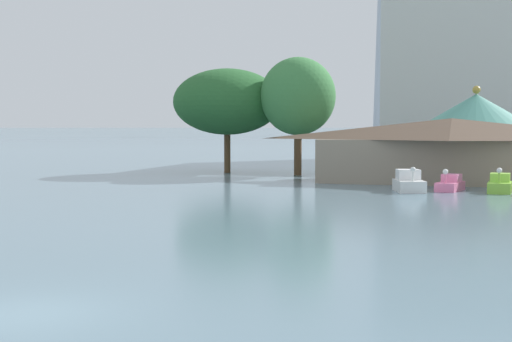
% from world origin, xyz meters
% --- Properties ---
extents(ground_plane, '(2000.00, 2000.00, 0.00)m').
position_xyz_m(ground_plane, '(0.00, 0.00, 0.00)').
color(ground_plane, slate).
extents(pedal_boat_white, '(2.44, 3.23, 1.69)m').
position_xyz_m(pedal_boat_white, '(5.75, 34.74, 0.57)').
color(pedal_boat_white, white).
rests_on(pedal_boat_white, ground).
extents(pedal_boat_pink, '(1.93, 3.08, 1.51)m').
position_xyz_m(pedal_boat_pink, '(8.33, 36.13, 0.45)').
color(pedal_boat_pink, pink).
rests_on(pedal_boat_pink, ground).
extents(pedal_boat_lime, '(1.61, 2.81, 1.67)m').
position_xyz_m(pedal_boat_lime, '(11.45, 35.65, 0.50)').
color(pedal_boat_lime, '#8CCC3F').
rests_on(pedal_boat_lime, ground).
extents(boathouse, '(21.01, 7.63, 4.86)m').
position_xyz_m(boathouse, '(8.15, 42.99, 2.55)').
color(boathouse, gray).
rests_on(boathouse, ground).
extents(green_roof_pavilion, '(10.38, 10.38, 7.74)m').
position_xyz_m(green_roof_pavilion, '(9.87, 52.70, 4.05)').
color(green_roof_pavilion, brown).
rests_on(green_roof_pavilion, ground).
extents(shoreline_tree_tall_left, '(9.82, 9.82, 9.46)m').
position_xyz_m(shoreline_tree_tall_left, '(-11.86, 49.64, 6.45)').
color(shoreline_tree_tall_left, brown).
rests_on(shoreline_tree_tall_left, ground).
extents(shoreline_tree_mid, '(6.51, 6.51, 10.21)m').
position_xyz_m(shoreline_tree_mid, '(-4.91, 48.18, 6.81)').
color(shoreline_tree_mid, brown).
rests_on(shoreline_tree_mid, ground).
extents(distant_broadcast_tower, '(7.90, 7.90, 128.27)m').
position_xyz_m(distant_broadcast_tower, '(-30.39, 308.83, 54.82)').
color(distant_broadcast_tower, '#B7BCC6').
rests_on(distant_broadcast_tower, ground).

